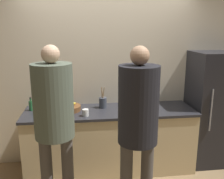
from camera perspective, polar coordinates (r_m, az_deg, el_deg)
name	(u,v)px	position (r m, az deg, el deg)	size (l,w,h in m)	color
wall_back	(107,77)	(3.75, -1.12, 2.92)	(5.20, 0.06, 2.60)	beige
counter	(110,139)	(3.68, -0.47, -11.24)	(2.38, 0.73, 0.90)	beige
refrigerator	(213,108)	(4.03, 22.03, -4.03)	(0.68, 0.63, 1.69)	#232328
person_left	(54,113)	(2.67, -13.14, -5.26)	(0.42, 0.42, 1.86)	#4C4742
person_center	(138,118)	(2.50, 5.98, -6.52)	(0.40, 0.40, 1.85)	#4C4742
fruit_bowl	(68,108)	(3.52, -9.92, -4.18)	(0.34, 0.34, 0.11)	brown
utensil_crock	(103,102)	(3.58, -2.11, -2.93)	(0.11, 0.11, 0.30)	#3D424C
bottle_green	(31,105)	(3.63, -18.04, -3.46)	(0.06, 0.06, 0.19)	#236033
cup_white	(86,113)	(3.27, -6.07, -5.29)	(0.08, 0.08, 0.09)	white
cup_yellow	(42,107)	(3.60, -15.72, -3.84)	(0.09, 0.09, 0.10)	gold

